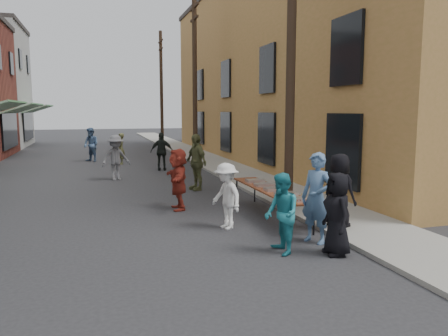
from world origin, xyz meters
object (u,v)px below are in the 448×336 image
utility_pole_mid (195,78)px  utility_pole_far (161,89)px  server (339,190)px  guest_front_a (337,214)px  catering_tray_sausage (298,199)px  utility_pole_near (291,48)px  serving_table (270,190)px  guest_front_c (281,214)px

utility_pole_mid → utility_pole_far: size_ratio=1.00×
server → guest_front_a: bearing=125.4°
utility_pole_far → catering_tray_sausage: (-0.96, -26.56, -3.71)m
catering_tray_sausage → guest_front_a: size_ratio=0.31×
utility_pole_near → guest_front_a: size_ratio=5.57×
utility_pole_far → server: size_ratio=5.27×
catering_tray_sausage → serving_table: bearing=90.0°
utility_pole_near → utility_pole_mid: size_ratio=1.00×
utility_pole_mid → guest_front_c: size_ratio=5.65×
utility_pole_near → guest_front_c: utility_pole_near is taller
utility_pole_near → utility_pole_mid: bearing=90.0°
serving_table → utility_pole_mid: bearing=85.7°
serving_table → utility_pole_near: bearing=43.6°
utility_pole_near → utility_pole_mid: same height
serving_table → server: size_ratio=2.34×
utility_pole_mid → server: size_ratio=5.27×
guest_front_c → serving_table: bearing=164.3°
guest_front_a → utility_pole_mid: bearing=-177.9°
server → catering_tray_sausage: bearing=64.9°
utility_pole_near → catering_tray_sausage: size_ratio=18.00×
catering_tray_sausage → server: 1.02m
guest_front_a → serving_table: bearing=-173.7°
utility_pole_near → guest_front_c: (-1.90, -3.76, -3.70)m
utility_pole_far → server: 26.85m
utility_pole_near → utility_pole_far: 24.00m
guest_front_a → guest_front_c: guest_front_a is taller
utility_pole_far → guest_front_c: (-1.90, -27.76, -3.70)m
utility_pole_near → catering_tray_sausage: bearing=-110.5°
utility_pole_mid → server: bearing=-89.8°
serving_table → guest_front_a: guest_front_a is taller
utility_pole_mid → guest_front_a: 16.57m
serving_table → guest_front_c: size_ratio=2.51×
utility_pole_mid → guest_front_c: 16.30m
server → serving_table: bearing=8.3°
utility_pole_mid → utility_pole_far: 12.00m
utility_pole_far → guest_front_a: 28.38m
catering_tray_sausage → utility_pole_far: bearing=87.9°
utility_pole_mid → guest_front_a: bearing=-93.2°
guest_front_a → utility_pole_far: bearing=-176.6°
serving_table → server: bearing=-59.2°
guest_front_c → server: bearing=123.2°
guest_front_c → utility_pole_far: bearing=178.7°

